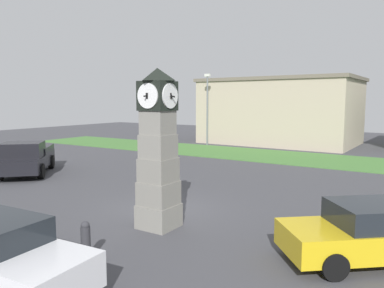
% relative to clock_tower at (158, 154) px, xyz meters
% --- Properties ---
extents(ground_plane, '(82.79, 82.79, 0.00)m').
position_rel_clock_tower_xyz_m(ground_plane, '(-0.97, 1.48, -2.36)').
color(ground_plane, '#424247').
extents(clock_tower, '(1.27, 1.30, 5.03)m').
position_rel_clock_tower_xyz_m(clock_tower, '(0.00, 0.00, 0.00)').
color(clock_tower, gray).
rests_on(clock_tower, ground_plane).
extents(bollard_near_tower, '(0.31, 0.31, 0.91)m').
position_rel_clock_tower_xyz_m(bollard_near_tower, '(0.69, -4.41, -1.90)').
color(bollard_near_tower, '#333338').
rests_on(bollard_near_tower, ground_plane).
extents(bollard_mid_row, '(0.24, 0.24, 1.02)m').
position_rel_clock_tower_xyz_m(bollard_mid_row, '(-0.01, -3.00, -1.84)').
color(bollard_mid_row, '#333338').
rests_on(bollard_mid_row, ground_plane).
extents(car_far_lot, '(4.38, 4.06, 1.50)m').
position_rel_clock_tower_xyz_m(car_far_lot, '(6.06, 0.82, -1.60)').
color(car_far_lot, gold).
rests_on(car_far_lot, ground_plane).
extents(pickup_truck, '(5.02, 5.11, 1.85)m').
position_rel_clock_tower_xyz_m(pickup_truck, '(-11.48, 3.04, -1.43)').
color(pickup_truck, black).
rests_on(pickup_truck, ground_plane).
extents(bench, '(0.76, 1.66, 0.90)m').
position_rel_clock_tower_xyz_m(bench, '(-9.27, 11.72, -1.84)').
color(bench, brown).
rests_on(bench, ground_plane).
extents(street_lamp_near_road, '(0.50, 0.24, 6.39)m').
position_rel_clock_tower_xyz_m(street_lamp_near_road, '(-9.76, 19.80, 1.33)').
color(street_lamp_near_road, slate).
rests_on(street_lamp_near_road, ground_plane).
extents(warehouse_blue_far, '(14.10, 9.36, 6.09)m').
position_rel_clock_tower_xyz_m(warehouse_blue_far, '(-4.98, 25.39, 0.69)').
color(warehouse_blue_far, '#B7A88E').
rests_on(warehouse_blue_far, ground_plane).
extents(grass_verge_far, '(49.68, 6.27, 0.04)m').
position_rel_clock_tower_xyz_m(grass_verge_far, '(-0.77, 16.66, -2.34)').
color(grass_verge_far, '#477A38').
rests_on(grass_verge_far, ground_plane).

